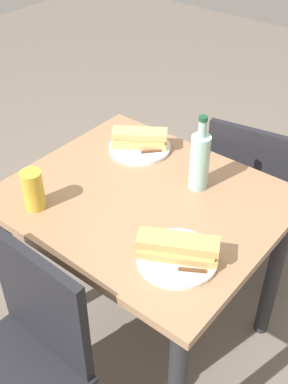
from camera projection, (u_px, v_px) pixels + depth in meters
ground_plane at (144, 329)px, 2.10m from camera, size 8.00×8.00×0.00m
dining_table at (144, 226)px, 1.73m from camera, size 0.91×0.78×0.75m
chair_far at (24, 359)px, 1.45m from camera, size 0.41×0.41×0.84m
chair_near at (253, 192)px, 2.09m from camera, size 0.47×0.47×0.84m
plate_near at (140, 147)px, 1.87m from camera, size 0.24×0.24×0.01m
baguette_sandwich_near at (140, 138)px, 1.85m from camera, size 0.21×0.18×0.07m
knife_near at (141, 152)px, 1.83m from camera, size 0.13×0.14×0.01m
plate_far at (177, 258)px, 1.40m from camera, size 0.24×0.24×0.01m
baguette_sandwich_far at (178, 248)px, 1.38m from camera, size 0.24×0.17×0.07m
knife_far at (179, 269)px, 1.35m from camera, size 0.16×0.10×0.01m
water_bottle at (200, 160)px, 1.62m from camera, size 0.07×0.07×0.28m
beer_glass at (33, 190)px, 1.56m from camera, size 0.07×0.07×0.14m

